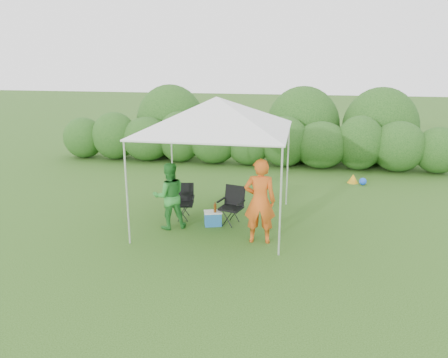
% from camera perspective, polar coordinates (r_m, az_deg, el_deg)
% --- Properties ---
extents(ground, '(70.00, 70.00, 0.00)m').
position_cam_1_polar(ground, '(9.60, -1.51, -6.63)').
color(ground, '#345E1D').
extents(hedge, '(13.75, 1.53, 1.80)m').
position_cam_1_polar(hedge, '(15.06, 3.22, 4.92)').
color(hedge, '#29571C').
rests_on(hedge, ground).
extents(canopy, '(3.10, 3.10, 2.83)m').
position_cam_1_polar(canopy, '(9.44, -0.98, 8.50)').
color(canopy, silver).
rests_on(canopy, ground).
extents(chair_right, '(0.62, 0.58, 0.85)m').
position_cam_1_polar(chair_right, '(9.81, 1.12, -3.10)').
color(chair_right, black).
rests_on(chair_right, ground).
extents(chair_left, '(0.56, 0.52, 0.81)m').
position_cam_1_polar(chair_left, '(10.19, -5.30, -2.60)').
color(chair_left, black).
rests_on(chair_left, ground).
extents(man, '(0.67, 0.46, 1.74)m').
position_cam_1_polar(man, '(8.73, 4.70, -2.90)').
color(man, '#DC5619').
rests_on(man, ground).
extents(woman, '(0.89, 0.81, 1.47)m').
position_cam_1_polar(woman, '(9.54, -7.16, -2.20)').
color(woman, '#2B832F').
rests_on(woman, ground).
extents(cooler, '(0.45, 0.38, 0.32)m').
position_cam_1_polar(cooler, '(9.79, -1.46, -5.14)').
color(cooler, '#22609E').
rests_on(cooler, ground).
extents(bottle, '(0.06, 0.06, 0.24)m').
position_cam_1_polar(bottle, '(9.64, -1.17, -3.69)').
color(bottle, '#592D0C').
rests_on(bottle, cooler).
extents(lawn_toy, '(0.53, 0.44, 0.27)m').
position_cam_1_polar(lawn_toy, '(13.53, 16.80, -0.04)').
color(lawn_toy, '#FCB01A').
rests_on(lawn_toy, ground).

